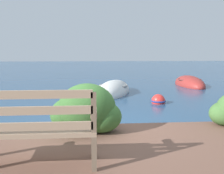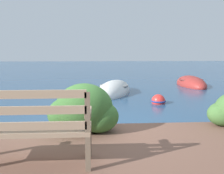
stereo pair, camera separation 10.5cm
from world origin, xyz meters
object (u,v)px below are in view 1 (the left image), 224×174
at_px(park_bench, 30,126).
at_px(rowboat_nearest, 113,92).
at_px(rowboat_mid, 189,84).
at_px(mooring_buoy, 158,101).

xyz_separation_m(park_bench, rowboat_nearest, (1.49, 6.46, -0.63)).
bearing_deg(park_bench, rowboat_mid, 62.68).
distance_m(rowboat_nearest, rowboat_mid, 4.25).
bearing_deg(park_bench, mooring_buoy, 63.55).
bearing_deg(rowboat_mid, rowboat_nearest, 118.63).
height_order(park_bench, mooring_buoy, park_bench).
bearing_deg(rowboat_mid, park_bench, 148.74).
height_order(park_bench, rowboat_mid, park_bench).
xyz_separation_m(rowboat_mid, mooring_buoy, (-2.53, -3.93, 0.00)).
xyz_separation_m(rowboat_nearest, mooring_buoy, (1.22, -1.93, 0.00)).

